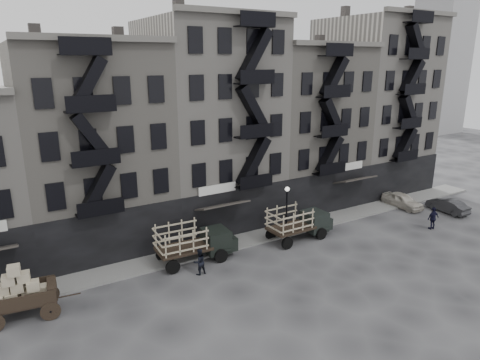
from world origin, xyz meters
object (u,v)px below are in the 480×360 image
wagon (18,288)px  car_far (448,206)px  stake_truck_west (194,240)px  policeman (433,218)px  car_east (402,200)px  pedestrian_mid (199,262)px  stake_truck_east (299,220)px

wagon → car_far: wagon is taller
car_far → stake_truck_west: bearing=-4.9°
policeman → wagon: bearing=1.3°
stake_truck_west → car_east: stake_truck_west is taller
pedestrian_mid → car_far: bearing=172.9°
stake_truck_west → pedestrian_mid: (-0.55, -1.94, -0.73)m
stake_truck_east → policeman: (11.06, -4.25, -0.61)m
car_far → pedestrian_mid: 25.37m
stake_truck_west → stake_truck_east: bearing=-1.9°
wagon → pedestrian_mid: (10.71, -0.61, -0.94)m
stake_truck_west → stake_truck_east: 8.85m
wagon → car_far: (36.05, -1.76, -1.20)m
car_east → policeman: bearing=-115.2°
stake_truck_east → policeman: size_ratio=2.87×
wagon → policeman: 31.36m
car_far → car_east: bearing=-48.5°
policeman → stake_truck_east: bearing=-13.0°
car_east → pedestrian_mid: (-22.80, -1.95, 0.20)m
car_east → policeman: (-2.38, -5.01, 0.27)m
stake_truck_east → car_far: stake_truck_east is taller
car_east → stake_truck_west: bearing=-179.8°
wagon → policeman: (31.14, -3.67, -0.87)m
stake_truck_west → wagon: bearing=-170.3°
stake_truck_west → pedestrian_mid: bearing=-102.9°
stake_truck_west → car_far: bearing=-4.1°
stake_truck_west → car_east: bearing=3.0°
stake_truck_west → pedestrian_mid: size_ratio=3.21×
wagon → car_east: (33.52, 1.34, -1.14)m
stake_truck_west → car_far: size_ratio=1.48×
wagon → stake_truck_east: wagon is taller
stake_truck_east → car_far: 16.17m
stake_truck_west → car_east: 22.27m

